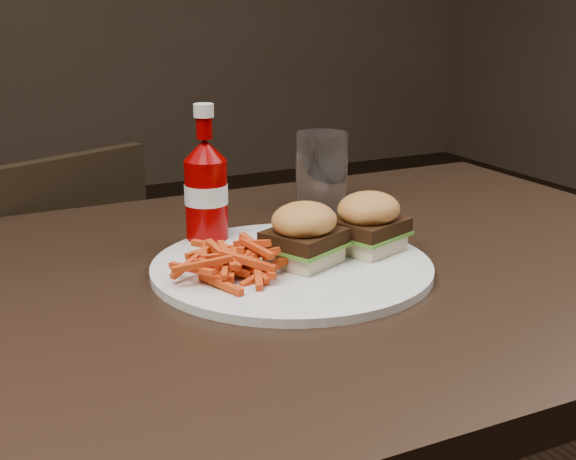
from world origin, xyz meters
name	(u,v)px	position (x,y,z in m)	size (l,w,h in m)	color
dining_table	(282,285)	(0.00, 0.00, 0.73)	(1.20, 0.80, 0.04)	black
chair_far	(20,352)	(-0.24, 0.61, 0.43)	(0.36, 0.36, 0.03)	black
plate	(292,268)	(0.01, -0.01, 0.76)	(0.34, 0.34, 0.01)	white
sandwich_half_a	(304,255)	(0.02, -0.02, 0.77)	(0.07, 0.07, 0.02)	beige
sandwich_half_b	(368,242)	(0.12, -0.01, 0.77)	(0.07, 0.07, 0.02)	beige
fries_pile	(228,258)	(-0.08, -0.01, 0.78)	(0.10, 0.10, 0.04)	#CE541A
ketchup_bottle	(206,202)	(-0.05, 0.13, 0.81)	(0.06, 0.06, 0.11)	#800000
tumbler	(322,173)	(0.18, 0.23, 0.81)	(0.08, 0.08, 0.13)	white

